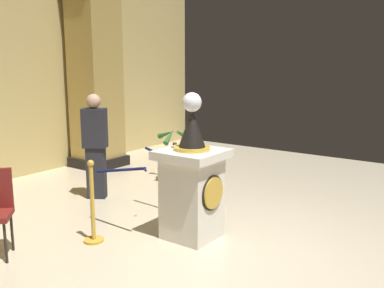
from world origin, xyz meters
TOP-DOWN VIEW (x-y plane):
  - ground_plane at (0.00, 0.00)m, footprint 11.36×11.36m
  - pedestal_clock at (0.15, 0.48)m, footprint 0.72×0.72m
  - stanchion_near at (1.10, 1.25)m, footprint 0.24×0.24m
  - stanchion_far at (-0.66, 1.34)m, footprint 0.24×0.24m
  - velvet_rope at (0.22, 1.29)m, footprint 0.97×0.94m
  - column_right at (2.02, 4.23)m, footprint 0.94×0.94m
  - potted_palm_right at (2.12, 2.30)m, footprint 0.76×0.75m
  - bystander_guest at (0.53, 2.61)m, footprint 0.38×0.42m

SIDE VIEW (x-z plane):
  - ground_plane at x=0.00m, z-range 0.00..0.00m
  - potted_palm_right at x=2.12m, z-range -0.21..0.77m
  - stanchion_far at x=-0.66m, z-range -0.15..0.84m
  - stanchion_near at x=1.10m, z-range -0.16..0.91m
  - pedestal_clock at x=0.15m, z-range -0.20..1.56m
  - velvet_rope at x=0.22m, z-range 0.68..0.90m
  - bystander_guest at x=0.53m, z-range 0.05..1.68m
  - column_right at x=2.02m, z-range -0.01..3.96m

